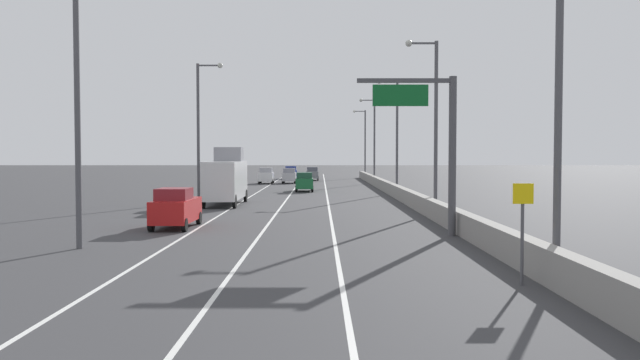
{
  "coord_description": "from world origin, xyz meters",
  "views": [
    {
      "loc": [
        0.85,
        -6.7,
        3.84
      ],
      "look_at": [
        0.73,
        51.07,
        1.55
      ],
      "focal_mm": 36.1,
      "sensor_mm": 36.0,
      "label": 1
    }
  ],
  "objects_px": {
    "lamp_post_left_mid": "(203,123)",
    "car_silver_4": "(291,176)",
    "speed_advisory_sign": "(524,226)",
    "lamp_post_left_near": "(84,91)",
    "lamp_post_right_near": "(553,72)",
    "lamp_post_right_third": "(396,129)",
    "car_white_3": "(268,176)",
    "lamp_post_right_fifth": "(365,139)",
    "car_red_1": "(177,208)",
    "lamp_post_right_second": "(434,115)",
    "car_gray_0": "(314,174)",
    "box_truck": "(227,178)",
    "car_blue_5": "(292,172)",
    "overhead_sign_gantry": "(438,136)",
    "car_green_2": "(306,182)",
    "lamp_post_right_fourth": "(374,135)"
  },
  "relations": [
    {
      "from": "car_green_2",
      "to": "car_gray_0",
      "type": "bearing_deg",
      "value": 88.97
    },
    {
      "from": "lamp_post_right_fifth",
      "to": "lamp_post_left_mid",
      "type": "relative_size",
      "value": 1.0
    },
    {
      "from": "lamp_post_right_second",
      "to": "lamp_post_left_mid",
      "type": "xyz_separation_m",
      "value": [
        -16.98,
        10.37,
        0.0
      ]
    },
    {
      "from": "box_truck",
      "to": "car_white_3",
      "type": "bearing_deg",
      "value": 89.88
    },
    {
      "from": "car_red_1",
      "to": "car_silver_4",
      "type": "relative_size",
      "value": 1.1
    },
    {
      "from": "lamp_post_right_third",
      "to": "lamp_post_left_near",
      "type": "bearing_deg",
      "value": -114.29
    },
    {
      "from": "car_white_3",
      "to": "lamp_post_right_third",
      "type": "bearing_deg",
      "value": -55.41
    },
    {
      "from": "speed_advisory_sign",
      "to": "lamp_post_right_fifth",
      "type": "relative_size",
      "value": 0.27
    },
    {
      "from": "lamp_post_right_third",
      "to": "car_white_3",
      "type": "height_order",
      "value": "lamp_post_right_third"
    },
    {
      "from": "speed_advisory_sign",
      "to": "box_truck",
      "type": "bearing_deg",
      "value": 113.44
    },
    {
      "from": "lamp_post_right_near",
      "to": "lamp_post_left_mid",
      "type": "bearing_deg",
      "value": 117.64
    },
    {
      "from": "lamp_post_left_mid",
      "to": "car_white_3",
      "type": "relative_size",
      "value": 2.8
    },
    {
      "from": "overhead_sign_gantry",
      "to": "lamp_post_right_third",
      "type": "relative_size",
      "value": 0.67
    },
    {
      "from": "speed_advisory_sign",
      "to": "lamp_post_left_near",
      "type": "relative_size",
      "value": 0.27
    },
    {
      "from": "overhead_sign_gantry",
      "to": "car_white_3",
      "type": "height_order",
      "value": "overhead_sign_gantry"
    },
    {
      "from": "lamp_post_right_second",
      "to": "car_silver_4",
      "type": "bearing_deg",
      "value": 104.59
    },
    {
      "from": "speed_advisory_sign",
      "to": "lamp_post_right_near",
      "type": "distance_m",
      "value": 4.99
    },
    {
      "from": "lamp_post_right_third",
      "to": "box_truck",
      "type": "distance_m",
      "value": 21.22
    },
    {
      "from": "car_red_1",
      "to": "car_silver_4",
      "type": "height_order",
      "value": "car_red_1"
    },
    {
      "from": "car_gray_0",
      "to": "car_blue_5",
      "type": "height_order",
      "value": "car_blue_5"
    },
    {
      "from": "lamp_post_left_near",
      "to": "car_red_1",
      "type": "relative_size",
      "value": 2.53
    },
    {
      "from": "lamp_post_right_near",
      "to": "car_white_3",
      "type": "height_order",
      "value": "lamp_post_right_near"
    },
    {
      "from": "lamp_post_left_mid",
      "to": "car_silver_4",
      "type": "height_order",
      "value": "lamp_post_left_mid"
    },
    {
      "from": "car_gray_0",
      "to": "car_red_1",
      "type": "relative_size",
      "value": 1.02
    },
    {
      "from": "lamp_post_right_second",
      "to": "box_truck",
      "type": "xyz_separation_m",
      "value": [
        -14.51,
        7.07,
        -4.38
      ]
    },
    {
      "from": "speed_advisory_sign",
      "to": "car_green_2",
      "type": "height_order",
      "value": "speed_advisory_sign"
    },
    {
      "from": "car_white_3",
      "to": "box_truck",
      "type": "relative_size",
      "value": 0.51
    },
    {
      "from": "speed_advisory_sign",
      "to": "lamp_post_left_near",
      "type": "bearing_deg",
      "value": 154.64
    },
    {
      "from": "lamp_post_right_near",
      "to": "lamp_post_left_near",
      "type": "xyz_separation_m",
      "value": [
        -16.79,
        6.0,
        0.0
      ]
    },
    {
      "from": "lamp_post_right_fifth",
      "to": "car_green_2",
      "type": "relative_size",
      "value": 2.51
    },
    {
      "from": "lamp_post_right_fourth",
      "to": "lamp_post_left_mid",
      "type": "relative_size",
      "value": 1.0
    },
    {
      "from": "overhead_sign_gantry",
      "to": "lamp_post_left_mid",
      "type": "distance_m",
      "value": 26.83
    },
    {
      "from": "lamp_post_right_second",
      "to": "lamp_post_right_fifth",
      "type": "distance_m",
      "value": 65.5
    },
    {
      "from": "overhead_sign_gantry",
      "to": "car_gray_0",
      "type": "relative_size",
      "value": 1.65
    },
    {
      "from": "car_white_3",
      "to": "lamp_post_right_fifth",
      "type": "bearing_deg",
      "value": 57.47
    },
    {
      "from": "speed_advisory_sign",
      "to": "lamp_post_right_fifth",
      "type": "height_order",
      "value": "lamp_post_right_fifth"
    },
    {
      "from": "lamp_post_left_near",
      "to": "box_truck",
      "type": "bearing_deg",
      "value": 84.01
    },
    {
      "from": "lamp_post_right_third",
      "to": "car_white_3",
      "type": "relative_size",
      "value": 2.8
    },
    {
      "from": "car_gray_0",
      "to": "car_silver_4",
      "type": "xyz_separation_m",
      "value": [
        -2.99,
        -9.58,
        0.01
      ]
    },
    {
      "from": "car_white_3",
      "to": "lamp_post_right_fourth",
      "type": "bearing_deg",
      "value": 3.16
    },
    {
      "from": "lamp_post_right_third",
      "to": "box_truck",
      "type": "xyz_separation_m",
      "value": [
        -14.59,
        -14.76,
        -4.38
      ]
    },
    {
      "from": "overhead_sign_gantry",
      "to": "car_silver_4",
      "type": "xyz_separation_m",
      "value": [
        -9.59,
        55.61,
        -3.73
      ]
    },
    {
      "from": "car_blue_5",
      "to": "box_truck",
      "type": "distance_m",
      "value": 52.54
    },
    {
      "from": "lamp_post_right_fifth",
      "to": "car_green_2",
      "type": "distance_m",
      "value": 41.94
    },
    {
      "from": "lamp_post_right_fifth",
      "to": "car_blue_5",
      "type": "height_order",
      "value": "lamp_post_right_fifth"
    },
    {
      "from": "lamp_post_right_second",
      "to": "car_gray_0",
      "type": "bearing_deg",
      "value": 98.97
    },
    {
      "from": "car_red_1",
      "to": "speed_advisory_sign",
      "type": "bearing_deg",
      "value": -47.58
    },
    {
      "from": "lamp_post_right_third",
      "to": "car_blue_5",
      "type": "distance_m",
      "value": 39.94
    },
    {
      "from": "lamp_post_left_mid",
      "to": "car_white_3",
      "type": "height_order",
      "value": "lamp_post_left_mid"
    },
    {
      "from": "lamp_post_right_second",
      "to": "lamp_post_left_near",
      "type": "distance_m",
      "value": 23.17
    }
  ]
}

